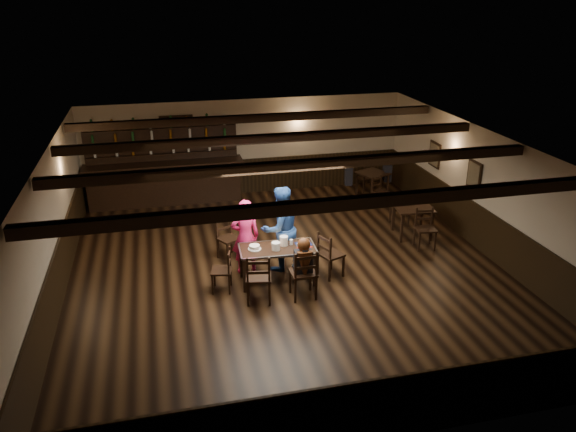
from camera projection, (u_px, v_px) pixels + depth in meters
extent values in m
plane|color=black|center=(287.00, 269.00, 11.87)|extent=(10.00, 10.00, 0.00)
cube|color=#BCB39C|center=(246.00, 147.00, 15.86)|extent=(9.00, 0.02, 2.70)
cube|color=#BCB39C|center=(382.00, 357.00, 6.86)|extent=(9.00, 0.02, 2.70)
cube|color=#BCB39C|center=(51.00, 231.00, 10.39)|extent=(0.02, 10.00, 2.70)
cube|color=#BCB39C|center=(486.00, 193.00, 12.33)|extent=(0.02, 10.00, 2.70)
cube|color=silver|center=(287.00, 145.00, 10.85)|extent=(9.00, 10.00, 0.02)
cube|color=black|center=(247.00, 176.00, 16.15)|extent=(9.00, 0.04, 1.00)
cube|color=black|center=(377.00, 410.00, 7.20)|extent=(9.00, 0.04, 1.00)
cube|color=black|center=(60.00, 272.00, 10.71)|extent=(0.04, 10.00, 1.00)
cube|color=black|center=(480.00, 228.00, 12.64)|extent=(0.04, 10.00, 1.00)
cube|color=black|center=(177.00, 134.00, 15.23)|extent=(0.90, 0.03, 1.00)
cube|color=black|center=(177.00, 134.00, 15.21)|extent=(0.80, 0.02, 0.90)
cube|color=black|center=(474.00, 175.00, 12.68)|extent=(0.03, 0.55, 0.65)
cube|color=#72664C|center=(474.00, 175.00, 12.67)|extent=(0.02, 0.45, 0.55)
cube|color=black|center=(435.00, 155.00, 14.41)|extent=(0.03, 0.55, 0.65)
cube|color=#72664C|center=(434.00, 155.00, 14.40)|extent=(0.02, 0.45, 0.55)
cube|color=black|center=(335.00, 204.00, 8.18)|extent=(8.90, 0.18, 0.18)
cube|color=black|center=(300.00, 165.00, 9.98)|extent=(8.90, 0.18, 0.18)
cube|color=black|center=(276.00, 138.00, 11.79)|extent=(8.90, 0.18, 0.18)
cube|color=black|center=(259.00, 118.00, 13.59)|extent=(8.90, 0.18, 0.18)
cube|color=black|center=(245.00, 276.00, 10.86)|extent=(0.06, 0.06, 0.71)
cube|color=black|center=(241.00, 261.00, 11.44)|extent=(0.06, 0.06, 0.71)
cube|color=black|center=(315.00, 270.00, 11.09)|extent=(0.06, 0.06, 0.71)
cube|color=black|center=(308.00, 256.00, 11.67)|extent=(0.06, 0.06, 0.71)
cube|color=black|center=(277.00, 249.00, 11.12)|extent=(1.56, 0.84, 0.04)
cube|color=#A5A8AD|center=(275.00, 241.00, 11.45)|extent=(1.52, 0.12, 0.04)
cube|color=#A5A8AD|center=(280.00, 257.00, 10.79)|extent=(1.52, 0.12, 0.04)
cube|color=#A5A8AD|center=(314.00, 246.00, 11.24)|extent=(0.07, 0.76, 0.04)
cube|color=#A5A8AD|center=(240.00, 252.00, 11.00)|extent=(0.07, 0.76, 0.04)
cube|color=black|center=(269.00, 284.00, 10.78)|extent=(0.05, 0.05, 0.48)
cube|color=black|center=(270.00, 294.00, 10.43)|extent=(0.05, 0.05, 0.48)
cube|color=black|center=(248.00, 285.00, 10.76)|extent=(0.05, 0.05, 0.48)
cube|color=black|center=(248.00, 295.00, 10.41)|extent=(0.05, 0.05, 0.48)
cube|color=black|center=(259.00, 277.00, 10.50)|extent=(0.54, 0.52, 0.04)
cube|color=black|center=(258.00, 270.00, 10.23)|extent=(0.47, 0.12, 0.50)
cube|color=black|center=(258.00, 273.00, 10.25)|extent=(0.40, 0.10, 0.06)
cube|color=black|center=(258.00, 263.00, 10.17)|extent=(0.40, 0.10, 0.06)
cube|color=black|center=(310.00, 279.00, 10.97)|extent=(0.04, 0.04, 0.49)
cube|color=black|center=(316.00, 289.00, 10.62)|extent=(0.04, 0.04, 0.49)
cube|color=black|center=(290.00, 282.00, 10.87)|extent=(0.04, 0.04, 0.49)
cube|color=black|center=(295.00, 291.00, 10.53)|extent=(0.04, 0.04, 0.49)
cube|color=black|center=(303.00, 273.00, 10.64)|extent=(0.48, 0.46, 0.05)
cube|color=black|center=(306.00, 265.00, 10.37)|extent=(0.48, 0.05, 0.51)
cube|color=black|center=(306.00, 268.00, 10.39)|extent=(0.41, 0.03, 0.06)
cube|color=black|center=(306.00, 258.00, 10.32)|extent=(0.41, 0.03, 0.06)
cube|color=black|center=(215.00, 277.00, 11.15)|extent=(0.04, 0.04, 0.41)
cube|color=black|center=(231.00, 276.00, 11.15)|extent=(0.04, 0.04, 0.41)
cube|color=black|center=(213.00, 285.00, 10.83)|extent=(0.04, 0.04, 0.41)
cube|color=black|center=(229.00, 285.00, 10.83)|extent=(0.04, 0.04, 0.41)
cube|color=black|center=(221.00, 270.00, 10.90)|extent=(0.46, 0.48, 0.04)
cube|color=black|center=(229.00, 261.00, 10.83)|extent=(0.12, 0.40, 0.43)
cube|color=black|center=(229.00, 263.00, 10.84)|extent=(0.10, 0.34, 0.05)
cube|color=black|center=(229.00, 255.00, 10.78)|extent=(0.10, 0.34, 0.05)
cube|color=black|center=(343.00, 266.00, 11.49)|extent=(0.05, 0.05, 0.46)
cube|color=black|center=(330.00, 271.00, 11.29)|extent=(0.05, 0.05, 0.46)
cube|color=black|center=(331.00, 260.00, 11.78)|extent=(0.05, 0.05, 0.46)
cube|color=black|center=(318.00, 264.00, 11.58)|extent=(0.05, 0.05, 0.46)
cube|color=black|center=(331.00, 254.00, 11.44)|extent=(0.57, 0.58, 0.04)
cube|color=black|center=(324.00, 246.00, 11.25)|extent=(0.21, 0.43, 0.48)
cube|color=black|center=(324.00, 248.00, 11.27)|extent=(0.17, 0.37, 0.05)
cube|color=black|center=(324.00, 239.00, 11.20)|extent=(0.17, 0.37, 0.05)
cube|color=black|center=(228.00, 254.00, 12.05)|extent=(0.05, 0.05, 0.45)
cube|color=black|center=(218.00, 249.00, 12.29)|extent=(0.05, 0.05, 0.45)
cube|color=black|center=(241.00, 249.00, 12.29)|extent=(0.05, 0.05, 0.45)
cube|color=black|center=(231.00, 244.00, 12.53)|extent=(0.05, 0.05, 0.45)
cube|color=black|center=(229.00, 239.00, 12.20)|extent=(0.58, 0.58, 0.04)
cube|color=black|center=(224.00, 226.00, 12.23)|extent=(0.40, 0.25, 0.47)
cube|color=black|center=(224.00, 228.00, 12.25)|extent=(0.34, 0.21, 0.05)
cube|color=black|center=(224.00, 220.00, 12.17)|extent=(0.34, 0.21, 0.05)
imported|color=#F6305D|center=(245.00, 237.00, 11.48)|extent=(0.59, 0.38, 1.61)
imported|color=navy|center=(280.00, 228.00, 11.61)|extent=(1.06, 0.93, 1.82)
cube|color=black|center=(302.00, 270.00, 10.75)|extent=(0.31, 0.31, 0.13)
cube|color=black|center=(303.00, 262.00, 10.56)|extent=(0.33, 0.20, 0.47)
cylinder|color=black|center=(303.00, 252.00, 10.48)|extent=(0.10, 0.33, 0.33)
sphere|color=#D8A384|center=(303.00, 244.00, 10.42)|extent=(0.21, 0.21, 0.21)
sphere|color=#3B1E0D|center=(304.00, 245.00, 10.39)|extent=(0.25, 0.25, 0.25)
cone|color=#3B1E0D|center=(305.00, 266.00, 10.45)|extent=(0.20, 0.20, 0.59)
cylinder|color=white|center=(255.00, 249.00, 11.05)|extent=(0.26, 0.26, 0.01)
cylinder|color=white|center=(255.00, 247.00, 11.03)|extent=(0.21, 0.21, 0.07)
cylinder|color=silver|center=(255.00, 248.00, 11.04)|extent=(0.23, 0.23, 0.04)
cylinder|color=white|center=(276.00, 246.00, 10.99)|extent=(0.17, 0.17, 0.16)
cylinder|color=white|center=(284.00, 241.00, 11.18)|extent=(0.16, 0.16, 0.19)
cylinder|color=#A5A8AD|center=(280.00, 244.00, 11.25)|extent=(0.05, 0.05, 0.03)
sphere|color=orange|center=(280.00, 242.00, 11.24)|extent=(0.03, 0.03, 0.03)
cylinder|color=silver|center=(298.00, 245.00, 11.12)|extent=(0.04, 0.04, 0.09)
cylinder|color=#A5A8AD|center=(300.00, 245.00, 11.11)|extent=(0.04, 0.04, 0.09)
cylinder|color=silver|center=(291.00, 242.00, 11.23)|extent=(0.07, 0.07, 0.11)
cube|color=maroon|center=(305.00, 247.00, 11.13)|extent=(0.32, 0.29, 0.00)
cube|color=#0E1847|center=(303.00, 244.00, 11.28)|extent=(0.33, 0.23, 0.00)
cube|color=black|center=(165.00, 184.00, 15.34)|extent=(4.06, 0.60, 1.10)
cube|color=black|center=(164.00, 164.00, 15.13)|extent=(4.26, 0.70, 0.05)
cube|color=black|center=(163.00, 162.00, 15.38)|extent=(4.06, 0.10, 2.20)
cube|color=black|center=(163.00, 154.00, 15.19)|extent=(3.96, 0.22, 0.03)
cube|color=black|center=(162.00, 141.00, 15.06)|extent=(3.96, 0.22, 0.03)
cube|color=black|center=(161.00, 128.00, 14.93)|extent=(3.96, 0.22, 0.03)
cube|color=black|center=(413.00, 207.00, 13.22)|extent=(0.97, 0.97, 0.04)
cube|color=black|center=(402.00, 228.00, 13.00)|extent=(0.05, 0.05, 0.71)
cube|color=black|center=(393.00, 217.00, 13.66)|extent=(0.05, 0.05, 0.71)
cube|color=black|center=(431.00, 227.00, 13.07)|extent=(0.05, 0.05, 0.71)
cube|color=black|center=(421.00, 216.00, 13.73)|extent=(0.05, 0.05, 0.71)
cube|color=black|center=(373.00, 173.00, 15.64)|extent=(0.98, 0.98, 0.04)
cube|color=black|center=(372.00, 191.00, 15.38)|extent=(0.05, 0.05, 0.71)
cube|color=black|center=(356.00, 185.00, 15.84)|extent=(0.05, 0.05, 0.71)
cube|color=black|center=(388.00, 187.00, 15.72)|extent=(0.05, 0.05, 0.71)
cube|color=black|center=(372.00, 181.00, 16.18)|extent=(0.05, 0.05, 0.71)
cube|color=black|center=(349.00, 175.00, 15.49)|extent=(0.29, 0.39, 0.50)
sphere|color=#D8A384|center=(349.00, 164.00, 15.36)|extent=(0.19, 0.19, 0.19)
sphere|color=black|center=(349.00, 163.00, 15.35)|extent=(0.20, 0.20, 0.20)
cube|color=black|center=(387.00, 172.00, 15.77)|extent=(0.27, 0.37, 0.48)
sphere|color=#D8A384|center=(388.00, 161.00, 15.65)|extent=(0.19, 0.19, 0.19)
sphere|color=black|center=(388.00, 160.00, 15.64)|extent=(0.19, 0.19, 0.19)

